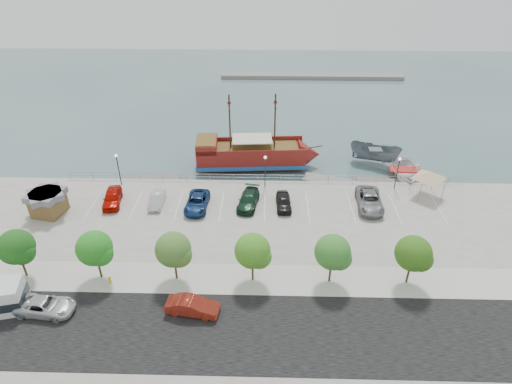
{
  "coord_description": "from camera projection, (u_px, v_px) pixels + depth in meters",
  "views": [
    {
      "loc": [
        0.04,
        -39.04,
        27.57
      ],
      "look_at": [
        -1.0,
        2.0,
        2.0
      ],
      "focal_mm": 30.0,
      "sensor_mm": 36.0,
      "label": 1
    }
  ],
  "objects": [
    {
      "name": "parked_car_c",
      "position": [
        197.0,
        202.0,
        48.87
      ],
      "size": [
        2.59,
        5.31,
        1.46
      ],
      "primitive_type": "imported",
      "rotation": [
        0.0,
        0.0,
        -0.03
      ],
      "color": "navy",
      "rests_on": "land_slab"
    },
    {
      "name": "pirate_ship",
      "position": [
        260.0,
        155.0,
        58.81
      ],
      "size": [
        17.43,
        5.85,
        10.9
      ],
      "rotation": [
        0.0,
        0.0,
        0.07
      ],
      "color": "maroon",
      "rests_on": "ground"
    },
    {
      "name": "parked_car_g",
      "position": [
        370.0,
        201.0,
        49.0
      ],
      "size": [
        3.12,
        6.12,
        1.66
      ],
      "primitive_type": "imported",
      "rotation": [
        0.0,
        0.0,
        -0.06
      ],
      "color": "gray",
      "rests_on": "land_slab"
    },
    {
      "name": "sidewalk",
      "position": [
        264.0,
        279.0,
        39.21
      ],
      "size": [
        100.0,
        4.0,
        0.05
      ],
      "primitive_type": "cube",
      "color": "beige",
      "rests_on": "land_slab"
    },
    {
      "name": "tree_f",
      "position": [
        415.0,
        255.0,
        37.13
      ],
      "size": [
        3.3,
        3.2,
        5.0
      ],
      "color": "#473321",
      "rests_on": "sidewalk"
    },
    {
      "name": "parked_car_b",
      "position": [
        157.0,
        199.0,
        49.55
      ],
      "size": [
        1.52,
        4.11,
        1.34
      ],
      "primitive_type": "imported",
      "rotation": [
        0.0,
        0.0,
        0.03
      ],
      "color": "silver",
      "rests_on": "land_slab"
    },
    {
      "name": "far_shore",
      "position": [
        312.0,
        76.0,
        94.47
      ],
      "size": [
        40.0,
        3.0,
        0.8
      ],
      "primitive_type": "cube",
      "color": "gray",
      "rests_on": "ground"
    },
    {
      "name": "parked_car_a",
      "position": [
        112.0,
        198.0,
        49.59
      ],
      "size": [
        2.61,
        4.93,
        1.6
      ],
      "primitive_type": "imported",
      "rotation": [
        0.0,
        0.0,
        0.16
      ],
      "color": "#B40D02",
      "rests_on": "land_slab"
    },
    {
      "name": "dock_west",
      "position": [
        151.0,
        180.0,
        56.25
      ],
      "size": [
        7.78,
        3.31,
        0.43
      ],
      "primitive_type": "cube",
      "rotation": [
        0.0,
        0.0,
        0.16
      ],
      "color": "slate",
      "rests_on": "ground"
    },
    {
      "name": "parked_car_d",
      "position": [
        248.0,
        200.0,
        49.29
      ],
      "size": [
        2.85,
        5.34,
        1.47
      ],
      "primitive_type": "imported",
      "rotation": [
        0.0,
        0.0,
        -0.16
      ],
      "color": "black",
      "rests_on": "land_slab"
    },
    {
      "name": "tree_b",
      "position": [
        96.0,
        250.0,
        37.73
      ],
      "size": [
        3.3,
        3.2,
        5.0
      ],
      "color": "#473321",
      "rests_on": "sidewalk"
    },
    {
      "name": "canopy_tent",
      "position": [
        430.0,
        171.0,
        49.95
      ],
      "size": [
        4.76,
        4.76,
        3.7
      ],
      "rotation": [
        0.0,
        0.0,
        0.07
      ],
      "color": "slate",
      "rests_on": "land_slab"
    },
    {
      "name": "street_van",
      "position": [
        45.0,
        306.0,
        35.6
      ],
      "size": [
        5.09,
        2.71,
        1.36
      ],
      "primitive_type": "imported",
      "rotation": [
        0.0,
        0.0,
        1.48
      ],
      "color": "#B8B9BB",
      "rests_on": "street"
    },
    {
      "name": "fire_hydrant",
      "position": [
        110.0,
        280.0,
        38.62
      ],
      "size": [
        0.26,
        0.26,
        0.75
      ],
      "rotation": [
        0.0,
        0.0,
        0.4
      ],
      "color": "gold",
      "rests_on": "sidewalk"
    },
    {
      "name": "lamp_post_right",
      "position": [
        398.0,
        167.0,
        51.32
      ],
      "size": [
        0.36,
        0.36,
        4.28
      ],
      "color": "black",
      "rests_on": "land_slab"
    },
    {
      "name": "parked_car_e",
      "position": [
        284.0,
        202.0,
        49.02
      ],
      "size": [
        1.85,
        4.24,
        1.42
      ],
      "primitive_type": "imported",
      "rotation": [
        0.0,
        0.0,
        0.04
      ],
      "color": "black",
      "rests_on": "land_slab"
    },
    {
      "name": "seawall_railing",
      "position": [
        265.0,
        178.0,
        54.04
      ],
      "size": [
        50.0,
        0.06,
        1.0
      ],
      "color": "gray",
      "rests_on": "land_slab"
    },
    {
      "name": "dock_east",
      "position": [
        384.0,
        183.0,
        55.6
      ],
      "size": [
        7.05,
        2.4,
        0.4
      ],
      "primitive_type": "cube",
      "rotation": [
        0.0,
        0.0,
        -0.06
      ],
      "color": "slate",
      "rests_on": "ground"
    },
    {
      "name": "tree_e",
      "position": [
        334.0,
        254.0,
        37.28
      ],
      "size": [
        3.3,
        3.2,
        5.0
      ],
      "color": "#473321",
      "rests_on": "sidewalk"
    },
    {
      "name": "lamp_post_mid",
      "position": [
        265.0,
        166.0,
        51.66
      ],
      "size": [
        0.36,
        0.36,
        4.28
      ],
      "color": "black",
      "rests_on": "land_slab"
    },
    {
      "name": "tree_d",
      "position": [
        254.0,
        252.0,
        37.43
      ],
      "size": [
        3.3,
        3.2,
        5.0
      ],
      "color": "#473321",
      "rests_on": "sidewalk"
    },
    {
      "name": "tree_c",
      "position": [
        175.0,
        251.0,
        37.58
      ],
      "size": [
        3.3,
        3.2,
        5.0
      ],
      "color": "#473321",
      "rests_on": "sidewalk"
    },
    {
      "name": "ground",
      "position": [
        264.0,
        224.0,
        48.23
      ],
      "size": [
        160.0,
        160.0,
        0.0
      ],
      "primitive_type": "plane",
      "color": "#3F5C5E"
    },
    {
      "name": "shed",
      "position": [
        48.0,
        202.0,
        47.52
      ],
      "size": [
        3.99,
        3.99,
        2.79
      ],
      "rotation": [
        0.0,
        0.0,
        -0.2
      ],
      "color": "brown",
      "rests_on": "land_slab"
    },
    {
      "name": "patrol_boat",
      "position": [
        375.0,
        155.0,
        59.83
      ],
      "size": [
        7.57,
        5.28,
        2.75
      ],
      "primitive_type": "imported",
      "rotation": [
        0.0,
        0.0,
        1.16
      ],
      "color": "slate",
      "rests_on": "ground"
    },
    {
      "name": "street",
      "position": [
        263.0,
        332.0,
        34.12
      ],
      "size": [
        100.0,
        8.0,
        0.04
      ],
      "primitive_type": "cube",
      "color": "black",
      "rests_on": "land_slab"
    },
    {
      "name": "street_sedan",
      "position": [
        192.0,
        306.0,
        35.5
      ],
      "size": [
        4.63,
        2.17,
        1.47
      ],
      "primitive_type": "imported",
      "rotation": [
        0.0,
        0.0,
        1.43
      ],
      "color": "maroon",
      "rests_on": "street"
    },
    {
      "name": "lamp_post_left",
      "position": [
        118.0,
        164.0,
        52.05
      ],
      "size": [
        0.36,
        0.36,
        4.28
      ],
      "color": "black",
      "rests_on": "land_slab"
    },
    {
      "name": "tree_a",
      "position": [
        18.0,
        248.0,
        37.88
      ],
      "size": [
        3.3,
        3.2,
        5.0
      ],
      "color": "#473321",
      "rests_on": "sidewalk"
    },
    {
      "name": "speedboat",
      "position": [
        404.0,
        172.0,
        56.84
      ],
      "size": [
        5.72,
        7.71,
        1.53
      ],
      "primitive_type": "imported",
      "rotation": [
        0.0,
        0.0,
        -0.06
      ],
      "color": "white",
      "rests_on": "ground"
    },
    {
      "name": "dock_mid",
      "position": [
        332.0,
        182.0,
        55.73
      ],
      "size": [
        7.84,
        4.52,
        0.43
      ],
      "primitive_type": "cube",
      "rotation": [
        0.0,
        0.0,
        -0.33
      ],
      "color": "gray",
      "rests_on": "ground"
    }
  ]
}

